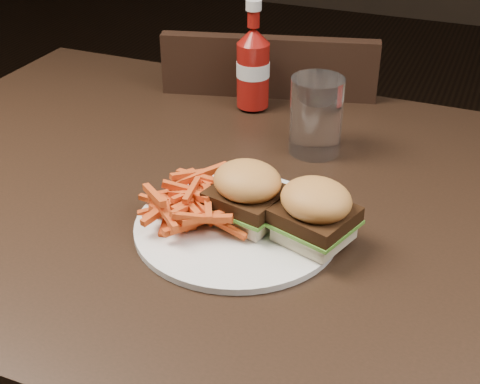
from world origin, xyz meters
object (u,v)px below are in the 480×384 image
at_px(plate, 237,227).
at_px(dining_table, 252,205).
at_px(chair_far, 273,195).
at_px(tumbler, 316,118).
at_px(ketchup_bottle, 253,75).

bearing_deg(plate, dining_table, 99.63).
xyz_separation_m(dining_table, chair_far, (-0.15, 0.50, -0.30)).
distance_m(chair_far, plate, 0.69).
xyz_separation_m(dining_table, tumbler, (0.04, 0.15, 0.08)).
relative_size(chair_far, tumbler, 3.23).
relative_size(chair_far, ketchup_bottle, 3.63).
height_order(plate, ketchup_bottle, ketchup_bottle).
height_order(chair_far, plate, plate).
xyz_separation_m(plate, ketchup_bottle, (-0.12, 0.36, 0.06)).
xyz_separation_m(dining_table, ketchup_bottle, (-0.10, 0.26, 0.08)).
relative_size(chair_far, plate, 1.56).
height_order(dining_table, ketchup_bottle, ketchup_bottle).
bearing_deg(chair_far, tumbler, 103.09).
relative_size(plate, tumbler, 2.07).
bearing_deg(dining_table, chair_far, 106.20).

